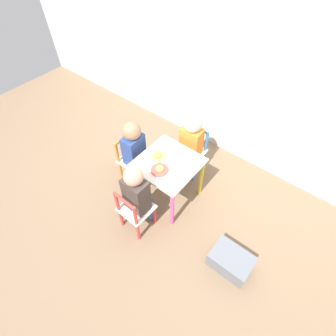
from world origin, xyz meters
name	(u,v)px	position (x,y,z in m)	size (l,w,h in m)	color
ground_plane	(168,195)	(0.00, 0.00, 0.00)	(6.00, 6.00, 0.00)	#7F664C
house_wall	(240,30)	(0.00, 0.95, 1.30)	(6.00, 0.06, 2.60)	silver
kids_table	(168,169)	(0.00, 0.00, 0.40)	(0.52, 0.52, 0.49)	silver
chair_red	(135,211)	(-0.01, -0.44, 0.25)	(0.27, 0.27, 0.51)	silver
chair_orange	(132,160)	(-0.44, -0.02, 0.25)	(0.27, 0.27, 0.51)	silver
chair_blue	(192,152)	(-0.03, 0.44, 0.25)	(0.28, 0.28, 0.51)	silver
child_front	(138,193)	(-0.01, -0.38, 0.45)	(0.20, 0.21, 0.76)	#4C608E
child_left	(135,148)	(-0.38, -0.02, 0.45)	(0.22, 0.21, 0.74)	#38383D
child_back	(190,141)	(-0.03, 0.38, 0.45)	(0.21, 0.23, 0.74)	#38383D
plate_front	(160,170)	(0.00, -0.11, 0.50)	(0.15, 0.15, 0.03)	#E54C47
plate_left	(158,156)	(-0.11, 0.00, 0.50)	(0.15, 0.15, 0.03)	#EADB66
storage_bin	(231,261)	(0.84, -0.24, 0.08)	(0.33, 0.24, 0.16)	slate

